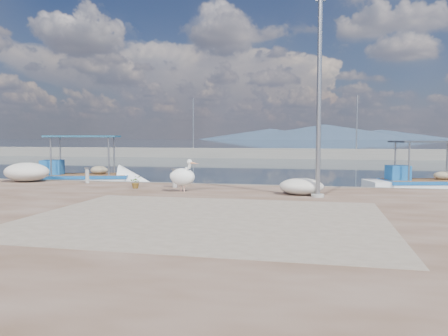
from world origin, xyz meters
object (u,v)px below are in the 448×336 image
boat_left (83,182)px  bollard_near (175,177)px  boat_right (427,187)px  pelican (183,176)px  lamp_post (319,101)px

boat_left → bollard_near: 7.15m
boat_right → pelican: boat_right is taller
pelican → bollard_near: bearing=141.4°
lamp_post → bollard_near: lamp_post is taller
boat_left → boat_right: bearing=-12.2°
boat_left → boat_right: 16.98m
lamp_post → bollard_near: bearing=163.7°
boat_right → pelican: 11.73m
boat_right → lamp_post: size_ratio=0.87×
lamp_post → bollard_near: (-5.76, 1.68, -2.88)m
boat_left → lamp_post: size_ratio=0.97×
boat_left → boat_right: size_ratio=1.11×
lamp_post → bollard_near: 6.65m
boat_right → lamp_post: lamp_post is taller
boat_left → boat_right: boat_left is taller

